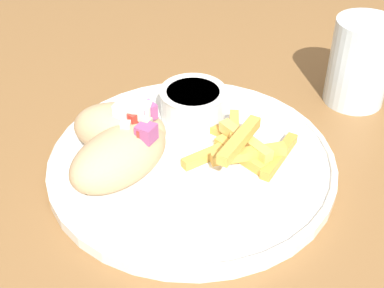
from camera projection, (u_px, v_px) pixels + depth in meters
The scene contains 7 objects.
table at pixel (163, 194), 0.69m from camera, with size 1.11×1.11×0.74m.
plate at pixel (192, 161), 0.60m from camera, with size 0.32×0.32×0.02m.
pita_sandwich_near at pixel (120, 155), 0.55m from camera, with size 0.13×0.13×0.07m.
pita_sandwich_far at pixel (121, 128), 0.59m from camera, with size 0.12×0.09×0.07m.
fries_pile at pixel (243, 147), 0.59m from camera, with size 0.14×0.11×0.04m.
sauce_ramekin at pixel (193, 102), 0.64m from camera, with size 0.08×0.08×0.04m.
water_glass at pixel (359, 66), 0.68m from camera, with size 0.08×0.08×0.11m.
Camera 1 is at (0.02, -0.51, 1.13)m, focal length 50.00 mm.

